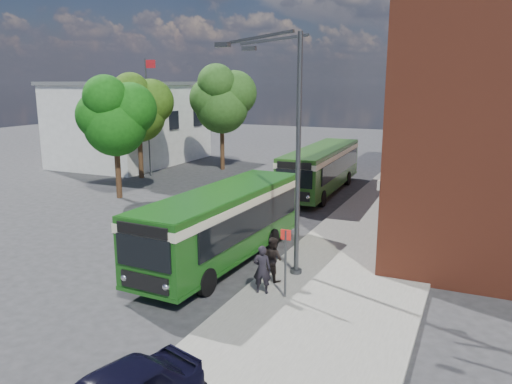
% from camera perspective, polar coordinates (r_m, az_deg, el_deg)
% --- Properties ---
extents(ground, '(120.00, 120.00, 0.00)m').
position_cam_1_polar(ground, '(23.22, -5.90, -5.88)').
color(ground, '#2A2A2D').
rests_on(ground, ground).
extents(pavement, '(6.00, 48.00, 0.15)m').
position_cam_1_polar(pavement, '(28.24, 15.01, -2.75)').
color(pavement, gray).
rests_on(pavement, ground).
extents(kerb_line, '(0.12, 48.00, 0.01)m').
position_cam_1_polar(kerb_line, '(28.87, 9.03, -2.29)').
color(kerb_line, beige).
rests_on(kerb_line, ground).
extents(white_building, '(9.40, 13.40, 7.30)m').
position_cam_1_polar(white_building, '(47.27, -13.99, 7.72)').
color(white_building, silver).
rests_on(white_building, ground).
extents(flagpole, '(0.95, 0.10, 9.00)m').
position_cam_1_polar(flagpole, '(39.85, -12.22, 8.83)').
color(flagpole, '#3A3C3F').
rests_on(flagpole, ground).
extents(street_lamp, '(2.96, 2.38, 9.00)m').
position_cam_1_polar(street_lamp, '(18.31, 3.78, 4.60)').
color(street_lamp, '#3A3C3F').
rests_on(street_lamp, ground).
extents(bus_stop_sign, '(0.35, 0.08, 2.52)m').
position_cam_1_polar(bus_stop_sign, '(16.83, 3.39, -7.64)').
color(bus_stop_sign, '#3A3C3F').
rests_on(bus_stop_sign, ground).
extents(bus_front, '(3.03, 10.20, 3.02)m').
position_cam_1_polar(bus_front, '(20.34, -3.79, -3.12)').
color(bus_front, '#174C13').
rests_on(bus_front, ground).
extents(bus_rear, '(2.94, 11.79, 3.02)m').
position_cam_1_polar(bus_rear, '(33.67, 7.47, 3.05)').
color(bus_rear, '#29591D').
rests_on(bus_rear, ground).
extents(pedestrian_a, '(0.70, 0.54, 1.71)m').
position_cam_1_polar(pedestrian_a, '(17.29, 0.69, -8.83)').
color(pedestrian_a, black).
rests_on(pedestrian_a, pavement).
extents(pedestrian_b, '(0.99, 0.90, 1.64)m').
position_cam_1_polar(pedestrian_b, '(18.39, 1.93, -7.64)').
color(pedestrian_b, black).
rests_on(pedestrian_b, pavement).
extents(tree_left, '(4.58, 4.35, 7.73)m').
position_cam_1_polar(tree_left, '(32.43, -15.82, 8.40)').
color(tree_left, '#362213').
rests_on(tree_left, ground).
extents(tree_mid, '(4.73, 4.50, 7.99)m').
position_cam_1_polar(tree_mid, '(39.04, -13.29, 9.41)').
color(tree_mid, '#362213').
rests_on(tree_mid, ground).
extents(tree_right, '(5.18, 4.92, 8.74)m').
position_cam_1_polar(tree_right, '(41.87, -3.91, 10.60)').
color(tree_right, '#362213').
rests_on(tree_right, ground).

